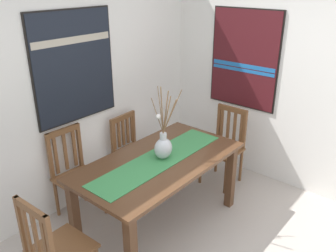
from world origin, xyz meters
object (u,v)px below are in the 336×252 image
Objects in this scene: dining_table at (159,170)px; chair_1 at (225,145)px; chair_2 at (75,173)px; chair_3 at (132,149)px; painting_on_back_wall at (74,67)px; centerpiece_vase at (163,146)px; painting_on_side_wall at (244,59)px; chair_0 at (55,249)px.

chair_1 is (1.18, -0.03, -0.17)m from dining_table.
chair_2 reaches higher than dining_table.
chair_1 is 1.08× the size of chair_3.
painting_on_back_wall is at bearing 35.31° from chair_2.
centerpiece_vase is 0.60× the size of painting_on_side_wall.
chair_0 is 1.09× the size of chair_3.
painting_on_back_wall is (1.03, 0.98, 1.06)m from chair_0.
painting_on_back_wall is at bearing 100.68° from centerpiece_vase.
painting_on_side_wall is at bearing 1.61° from centerpiece_vase.
centerpiece_vase is 0.63× the size of painting_on_back_wall.
painting_on_side_wall reaches higher than centerpiece_vase.
centerpiece_vase is 0.97m from chair_3.
chair_0 is 1.01× the size of chair_1.
chair_1 is at bearing -0.88° from centerpiece_vase.
chair_1 is (2.35, -0.05, 0.00)m from chair_0.
centerpiece_vase is at bearing 179.12° from chair_1.
painting_on_back_wall is (-0.19, 1.02, 0.64)m from centerpiece_vase.
centerpiece_vase is 1.22m from painting_on_back_wall.
chair_2 is (-0.45, 0.83, -0.41)m from centerpiece_vase.
chair_0 is (-1.17, 0.03, -0.17)m from dining_table.
painting_on_back_wall is at bearing 97.99° from dining_table.
chair_0 reaches higher than chair_3.
chair_1 is at bearing -1.28° from chair_0.
chair_2 is 1.10m from painting_on_back_wall.
chair_3 is (0.35, 0.80, -0.43)m from centerpiece_vase.
dining_table is 0.93m from chair_2.
painting_on_back_wall reaches higher than chair_2.
chair_3 is at bearing 147.80° from painting_on_side_wall.
painting_on_side_wall reaches higher than chair_3.
chair_2 is at bearing 46.11° from chair_0.
chair_1 is at bearing -28.31° from chair_2.
chair_3 is 1.22m from painting_on_back_wall.
painting_on_side_wall is at bearing -21.50° from chair_2.
centerpiece_vase is at bearing -178.39° from painting_on_side_wall.
painting_on_side_wall reaches higher than dining_table.
centerpiece_vase is 0.81× the size of chair_3.
painting_on_back_wall reaches higher than chair_3.
chair_1 is 1.79m from chair_2.
chair_2 reaches higher than chair_0.
painting_on_back_wall is (-0.54, 0.22, 1.07)m from chair_3.
painting_on_side_wall is (1.55, 0.04, 0.56)m from centerpiece_vase.
painting_on_side_wall is (2.78, 0.01, 0.98)m from chair_0.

